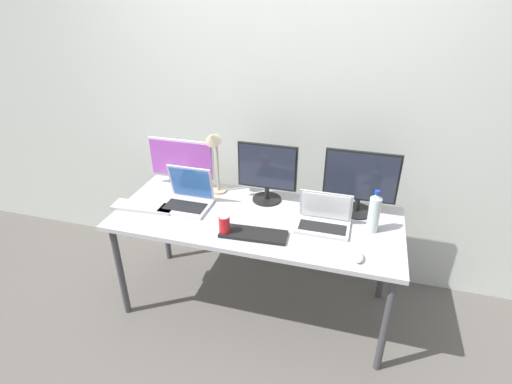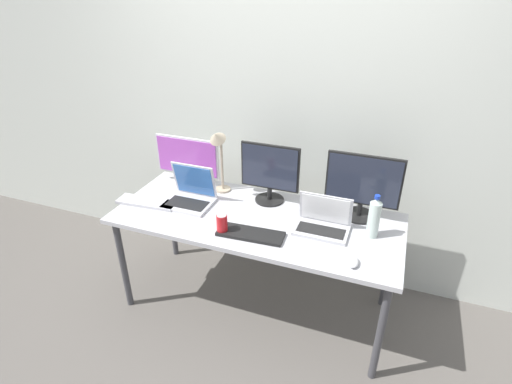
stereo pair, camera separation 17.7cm
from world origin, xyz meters
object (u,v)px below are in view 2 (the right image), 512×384
Objects in this scene: laptop_silver at (191,195)px; keyboard_main at (147,202)px; laptop_secondary at (323,222)px; desk_lamp at (218,149)px; mouse_by_keyboard at (353,262)px; monitor_left at (188,160)px; work_desk at (256,224)px; monitor_right at (363,185)px; water_bottle at (374,218)px; keyboard_aux at (251,234)px; soda_can_near_keyboard at (222,224)px; monitor_center at (270,172)px.

keyboard_main is at bearing -156.09° from laptop_silver.
laptop_silver is 0.96× the size of laptop_secondary.
mouse_by_keyboard is at bearing -25.62° from desk_lamp.
monitor_left is 1.52× the size of laptop_secondary.
mouse_by_keyboard reaches higher than keyboard_main.
desk_lamp reaches higher than keyboard_main.
work_desk is at bearing -22.93° from monitor_left.
monitor_right reaches higher than mouse_by_keyboard.
laptop_secondary is 1.18m from keyboard_main.
water_bottle is at bearing 1.17° from keyboard_main.
soda_can_near_keyboard is at bearing -171.69° from keyboard_aux.
keyboard_main is 3.90× the size of mouse_by_keyboard.
monitor_center is 0.51m from soda_can_near_keyboard.
keyboard_main is 1.47m from water_bottle.
mouse_by_keyboard is at bearing -50.46° from laptop_secondary.
monitor_center is 0.85m from keyboard_main.
soda_can_near_keyboard is (0.62, -0.14, 0.05)m from keyboard_main.
work_desk is 4.48× the size of monitor_center.
monitor_center is (0.64, -0.03, 0.03)m from monitor_left.
laptop_silver is 0.77× the size of keyboard_aux.
soda_can_near_keyboard is (-0.14, -0.47, -0.15)m from monitor_center.
laptop_secondary is at bearing 24.07° from soda_can_near_keyboard.
keyboard_aux is at bearing -35.15° from monitor_left.
water_bottle is (0.10, -0.20, -0.10)m from monitor_right.
monitor_left is 1.36m from water_bottle.
monitor_right reaches higher than work_desk.
keyboard_aux is (0.03, -0.44, -0.21)m from monitor_center.
laptop_secondary reaches higher than keyboard_main.
monitor_center is at bearing 164.74° from water_bottle.
work_desk is 17.20× the size of mouse_by_keyboard.
work_desk is 4.58× the size of keyboard_aux.
monitor_right is 1.42m from keyboard_main.
mouse_by_keyboard is at bearing -101.38° from water_bottle.
laptop_silver is at bearing -123.01° from desk_lamp.
monitor_left is at bearing 121.32° from laptop_silver.
keyboard_aux is at bearing -142.17° from monitor_right.
monitor_center is 1.02× the size of keyboard_aux.
laptop_silver is (-0.49, -0.21, -0.15)m from monitor_center.
monitor_left is 0.64m from monitor_center.
laptop_silver is at bearing -168.76° from monitor_right.
keyboard_main is at bearing -156.38° from monitor_center.
desk_lamp is (0.13, 0.19, 0.27)m from laptop_silver.
laptop_silver is 2.44× the size of soda_can_near_keyboard.
keyboard_aux is (0.67, -0.47, -0.18)m from monitor_left.
laptop_silver is (-1.09, -0.22, -0.16)m from monitor_right.
monitor_center reaches higher than laptop_secondary.
monitor_center is 3.84× the size of mouse_by_keyboard.
mouse_by_keyboard is at bearing -9.05° from keyboard_aux.
monitor_right is at bearing 1.31° from desk_lamp.
keyboard_main is at bearing -174.83° from laptop_secondary.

